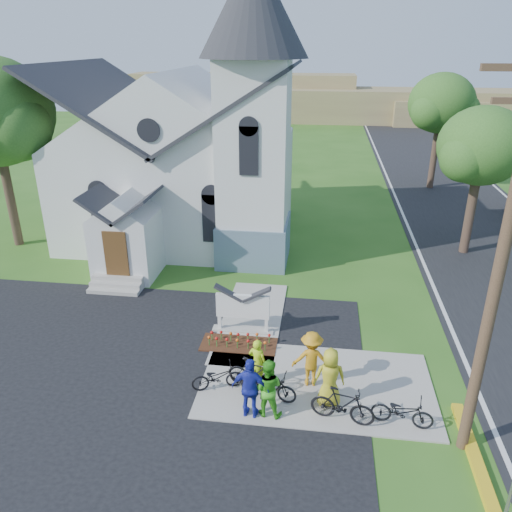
# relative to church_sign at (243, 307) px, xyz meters

# --- Properties ---
(ground) EXTENTS (120.00, 120.00, 0.00)m
(ground) POSITION_rel_church_sign_xyz_m (1.20, -3.20, -1.03)
(ground) COLOR #30601B
(ground) RESTS_ON ground
(parking_lot) EXTENTS (20.00, 16.00, 0.02)m
(parking_lot) POSITION_rel_church_sign_xyz_m (-5.80, -5.20, -1.02)
(parking_lot) COLOR black
(parking_lot) RESTS_ON ground
(road) EXTENTS (8.00, 90.00, 0.02)m
(road) POSITION_rel_church_sign_xyz_m (11.20, 11.80, -1.02)
(road) COLOR black
(road) RESTS_ON ground
(sidewalk) EXTENTS (7.00, 4.00, 0.05)m
(sidewalk) POSITION_rel_church_sign_xyz_m (2.70, -2.70, -1.00)
(sidewalk) COLOR #A39C93
(sidewalk) RESTS_ON ground
(church) EXTENTS (12.35, 12.00, 13.00)m
(church) POSITION_rel_church_sign_xyz_m (-4.28, 9.28, 4.22)
(church) COLOR silver
(church) RESTS_ON ground
(church_sign) EXTENTS (2.20, 0.40, 1.70)m
(church_sign) POSITION_rel_church_sign_xyz_m (0.00, 0.00, 0.00)
(church_sign) COLOR #A39C93
(church_sign) RESTS_ON ground
(flower_bed) EXTENTS (2.60, 1.10, 0.07)m
(flower_bed) POSITION_rel_church_sign_xyz_m (0.00, -0.90, -0.99)
(flower_bed) COLOR #3A1E0F
(flower_bed) RESTS_ON ground
(utility_pole) EXTENTS (3.45, 0.28, 10.00)m
(utility_pole) POSITION_rel_church_sign_xyz_m (6.56, -4.70, 4.38)
(utility_pole) COLOR #412D20
(utility_pole) RESTS_ON ground
(tree_road_near) EXTENTS (4.00, 4.00, 7.05)m
(tree_road_near) POSITION_rel_church_sign_xyz_m (9.70, 8.80, 4.18)
(tree_road_near) COLOR #3C2921
(tree_road_near) RESTS_ON ground
(tree_road_mid) EXTENTS (4.40, 4.40, 7.80)m
(tree_road_mid) POSITION_rel_church_sign_xyz_m (10.20, 20.80, 4.75)
(tree_road_mid) COLOR #3C2921
(tree_road_mid) RESTS_ON ground
(distant_hills) EXTENTS (61.00, 10.00, 5.60)m
(distant_hills) POSITION_rel_church_sign_xyz_m (4.56, 53.13, 1.15)
(distant_hills) COLOR olive
(distant_hills) RESTS_ON ground
(cyclist_0) EXTENTS (0.64, 0.51, 1.55)m
(cyclist_0) POSITION_rel_church_sign_xyz_m (0.91, -2.92, -0.20)
(cyclist_0) COLOR #B3E21A
(cyclist_0) RESTS_ON sidewalk
(bike_0) EXTENTS (1.64, 1.04, 0.81)m
(bike_0) POSITION_rel_church_sign_xyz_m (-0.24, -3.31, -0.57)
(bike_0) COLOR black
(bike_0) RESTS_ON sidewalk
(cyclist_1) EXTENTS (0.92, 0.75, 1.75)m
(cyclist_1) POSITION_rel_church_sign_xyz_m (1.36, -4.20, -0.10)
(cyclist_1) COLOR green
(cyclist_1) RESTS_ON sidewalk
(bike_1) EXTENTS (1.73, 0.81, 1.00)m
(bike_1) POSITION_rel_church_sign_xyz_m (0.85, -3.13, -0.48)
(bike_1) COLOR black
(bike_1) RESTS_ON sidewalk
(cyclist_2) EXTENTS (1.13, 0.59, 1.84)m
(cyclist_2) POSITION_rel_church_sign_xyz_m (0.92, -4.34, -0.06)
(cyclist_2) COLOR #222CAA
(cyclist_2) RESTS_ON sidewalk
(bike_2) EXTENTS (1.78, 0.94, 0.89)m
(bike_2) POSITION_rel_church_sign_xyz_m (1.32, -3.55, -0.53)
(bike_2) COLOR black
(bike_2) RESTS_ON sidewalk
(cyclist_3) EXTENTS (1.20, 0.75, 1.78)m
(cyclist_3) POSITION_rel_church_sign_xyz_m (2.51, -2.70, -0.09)
(cyclist_3) COLOR orange
(cyclist_3) RESTS_ON sidewalk
(bike_3) EXTENTS (1.83, 0.86, 1.06)m
(bike_3) POSITION_rel_church_sign_xyz_m (3.42, -4.23, -0.45)
(bike_3) COLOR black
(bike_3) RESTS_ON sidewalk
(cyclist_4) EXTENTS (0.95, 0.68, 1.81)m
(cyclist_4) POSITION_rel_church_sign_xyz_m (3.05, -3.56, -0.07)
(cyclist_4) COLOR gold
(cyclist_4) RESTS_ON sidewalk
(bike_4) EXTENTS (1.72, 0.83, 0.87)m
(bike_4) POSITION_rel_church_sign_xyz_m (5.02, -4.15, -0.54)
(bike_4) COLOR black
(bike_4) RESTS_ON sidewalk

